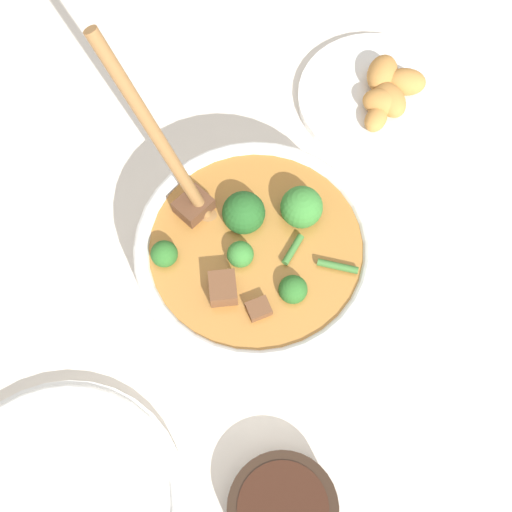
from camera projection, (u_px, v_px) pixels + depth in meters
name	position (u px, v px, depth m)	size (l,w,h in m)	color
ground_plane	(256.00, 276.00, 0.70)	(4.00, 4.00, 0.00)	silver
stew_bowl	(256.00, 257.00, 0.66)	(0.27, 0.24, 0.28)	white
condiment_bowl	(282.00, 509.00, 0.59)	(0.10, 0.10, 0.03)	black
empty_plate	(58.00, 511.00, 0.60)	(0.24, 0.24, 0.02)	white
food_plate	(381.00, 96.00, 0.78)	(0.20, 0.20, 0.04)	white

